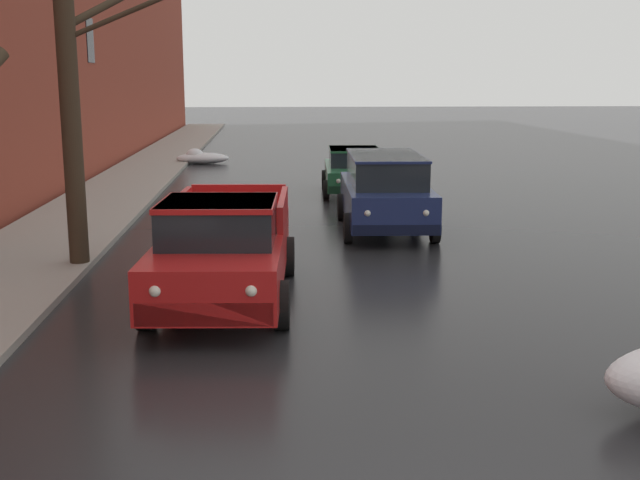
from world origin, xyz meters
name	(u,v)px	position (x,y,z in m)	size (l,w,h in m)	color
left_sidewalk_slab	(100,203)	(-6.00, 18.00, 0.06)	(2.85, 80.00, 0.12)	gray
brick_townhouse_facade	(18,22)	(-7.92, 18.00, 5.08)	(0.63, 80.00, 10.16)	brown
snow_bank_mid_block_left	(201,158)	(-4.06, 29.24, 0.26)	(2.24, 1.00, 0.66)	white
snow_bank_near_corner_right	(396,163)	(3.87, 26.16, 0.31)	(1.71, 1.09, 0.74)	white
bare_tree_second_along_sidewalk	(69,64)	(-4.77, 10.32, 3.82)	(2.43, 3.20, 7.73)	#382B1E
pickup_truck_red_approaching_near_lane	(224,248)	(-1.90, 7.81, 0.88)	(2.39, 5.42, 1.76)	red
suv_darkblue_parked_kerbside_close	(385,189)	(1.59, 13.70, 0.99)	(2.25, 4.82, 1.82)	navy
sedan_green_parked_kerbside_mid	(354,170)	(1.54, 19.91, 0.75)	(2.18, 4.44, 1.42)	#1E5633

